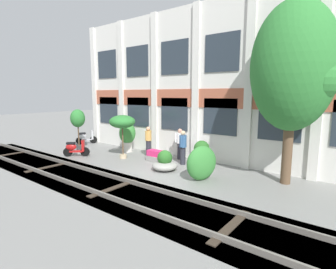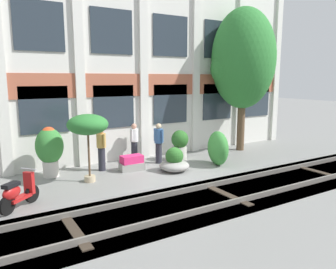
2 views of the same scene
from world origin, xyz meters
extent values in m
plane|color=gray|center=(0.00, 0.00, 0.00)|extent=(80.00, 80.00, 0.00)
cube|color=silver|center=(0.00, 3.21, 3.78)|extent=(15.94, 0.50, 7.56)
cube|color=#AD5B42|center=(0.00, 2.94, 3.10)|extent=(15.94, 0.06, 0.90)
cube|color=silver|center=(-2.66, 2.90, 3.78)|extent=(0.36, 0.16, 7.56)
cube|color=silver|center=(0.00, 2.90, 3.78)|extent=(0.36, 0.16, 7.56)
cube|color=silver|center=(2.66, 2.90, 3.78)|extent=(0.36, 0.16, 7.56)
cube|color=silver|center=(5.31, 2.90, 3.78)|extent=(0.36, 0.16, 7.56)
cube|color=silver|center=(7.97, 2.90, 3.78)|extent=(0.36, 0.16, 7.56)
cube|color=#28333D|center=(-3.99, 2.93, 2.25)|extent=(1.70, 0.04, 1.70)
cube|color=#28333D|center=(-1.33, 2.93, 2.25)|extent=(1.70, 0.04, 1.70)
cube|color=#28333D|center=(1.33, 2.93, 2.25)|extent=(1.70, 0.04, 1.70)
cube|color=#28333D|center=(3.99, 2.93, 2.25)|extent=(1.70, 0.04, 1.70)
cube|color=#28333D|center=(6.64, 2.93, 2.25)|extent=(1.70, 0.04, 1.70)
cube|color=#28333D|center=(-3.99, 2.93, 5.15)|extent=(1.70, 0.04, 1.70)
cube|color=#28333D|center=(-1.33, 2.93, 5.15)|extent=(1.70, 0.04, 1.70)
cube|color=#28333D|center=(1.33, 2.93, 5.15)|extent=(1.70, 0.04, 1.70)
cube|color=#28333D|center=(3.99, 2.93, 5.15)|extent=(1.70, 0.04, 1.70)
cube|color=#28333D|center=(6.64, 2.93, 5.15)|extent=(1.70, 0.04, 1.70)
cube|color=#4C473F|center=(0.00, -2.39, -0.14)|extent=(23.94, 2.80, 0.28)
cube|color=slate|center=(0.00, -3.11, 0.07)|extent=(23.94, 0.07, 0.15)
cube|color=slate|center=(0.00, -1.67, 0.07)|extent=(23.94, 0.07, 0.15)
cube|color=#382D23|center=(-4.50, -2.39, 0.01)|extent=(0.24, 2.10, 0.03)
cube|color=#382D23|center=(-0.05, -2.39, 0.01)|extent=(0.24, 2.10, 0.03)
cube|color=#382D23|center=(4.37, -2.39, 0.01)|extent=(0.24, 2.10, 0.03)
cylinder|color=brown|center=(4.59, 1.90, 1.50)|extent=(0.36, 0.36, 3.00)
ellipsoid|color=#2D7A33|center=(4.59, 1.90, 4.25)|extent=(2.90, 2.90, 4.54)
sphere|color=#2D7A33|center=(3.87, 2.10, 3.80)|extent=(1.60, 1.60, 1.60)
sphere|color=#2D7A33|center=(5.32, 1.70, 3.80)|extent=(1.60, 1.60, 1.60)
cylinder|color=tan|center=(-3.08, 0.85, 0.10)|extent=(0.36, 0.36, 0.20)
cylinder|color=brown|center=(-3.08, 0.85, 0.99)|extent=(0.07, 0.07, 1.57)
ellipsoid|color=#2D7A33|center=(-3.08, 0.85, 1.91)|extent=(1.32, 1.32, 0.67)
cube|color=gray|center=(-1.31, 1.38, 0.14)|extent=(0.93, 0.59, 0.28)
cube|color=#DB2866|center=(-1.31, 1.38, 0.42)|extent=(0.80, 0.45, 0.28)
cylinder|color=beige|center=(1.07, 1.76, 0.28)|extent=(0.58, 0.58, 0.56)
ellipsoid|color=#286023|center=(1.07, 1.76, 0.88)|extent=(0.71, 0.71, 0.75)
ellipsoid|color=gray|center=(-0.01, 0.47, 0.20)|extent=(1.11, 1.11, 0.40)
sphere|color=#286023|center=(-0.01, 0.47, 0.56)|extent=(0.66, 0.66, 0.66)
cylinder|color=beige|center=(-4.05, 2.10, 0.28)|extent=(0.53, 0.53, 0.56)
ellipsoid|color=#388438|center=(-4.05, 2.10, 1.09)|extent=(0.93, 0.93, 1.24)
sphere|color=#E04C23|center=(-4.05, 2.10, 1.49)|extent=(0.51, 0.51, 0.51)
cylinder|color=black|center=(-5.01, -0.10, 0.24)|extent=(0.42, 0.38, 0.48)
cylinder|color=black|center=(-5.68, -0.70, 0.24)|extent=(0.42, 0.38, 0.48)
cube|color=red|center=(-5.35, -0.41, 0.28)|extent=(0.67, 0.63, 0.08)
ellipsoid|color=red|center=(-5.55, -0.58, 0.52)|extent=(0.59, 0.57, 0.36)
cube|color=black|center=(-5.55, -0.58, 0.72)|extent=(0.48, 0.46, 0.10)
cube|color=red|center=(-5.07, -0.16, 0.58)|extent=(0.28, 0.29, 0.60)
cylinder|color=#B7B7BF|center=(-5.05, -0.14, 0.96)|extent=(0.35, 0.40, 0.03)
cylinder|color=#282833|center=(-0.66, 2.52, 0.41)|extent=(0.26, 0.26, 0.82)
cylinder|color=silver|center=(-0.66, 2.52, 1.09)|extent=(0.34, 0.34, 0.52)
sphere|color=tan|center=(-0.66, 2.52, 1.46)|extent=(0.22, 0.22, 0.22)
cylinder|color=silver|center=(-0.82, 2.38, 1.11)|extent=(0.09, 0.09, 0.47)
cylinder|color=silver|center=(-0.50, 2.67, 1.11)|extent=(0.09, 0.09, 0.47)
cylinder|color=#282833|center=(-2.27, 1.92, 0.43)|extent=(0.26, 0.26, 0.87)
cylinder|color=tan|center=(-2.27, 1.92, 1.13)|extent=(0.34, 0.34, 0.52)
sphere|color=tan|center=(-2.27, 1.92, 1.50)|extent=(0.22, 0.22, 0.22)
cylinder|color=tan|center=(-2.31, 2.13, 1.16)|extent=(0.09, 0.09, 0.47)
cylinder|color=tan|center=(-2.23, 1.70, 1.16)|extent=(0.09, 0.09, 0.47)
cylinder|color=#282833|center=(0.05, 1.76, 0.41)|extent=(0.26, 0.26, 0.83)
cylinder|color=#33598C|center=(0.05, 1.76, 1.11)|extent=(0.34, 0.34, 0.56)
sphere|color=tan|center=(0.05, 1.76, 1.50)|extent=(0.22, 0.22, 0.22)
cylinder|color=#33598C|center=(0.00, 1.97, 1.14)|extent=(0.09, 0.09, 0.51)
cylinder|color=#33598C|center=(0.10, 1.54, 1.14)|extent=(0.09, 0.09, 0.51)
ellipsoid|color=#388438|center=(1.91, 0.33, 0.67)|extent=(1.09, 1.51, 1.34)
camera|label=1|loc=(6.88, -8.20, 3.30)|focal=28.00mm
camera|label=2|loc=(-6.24, -9.38, 3.38)|focal=35.00mm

